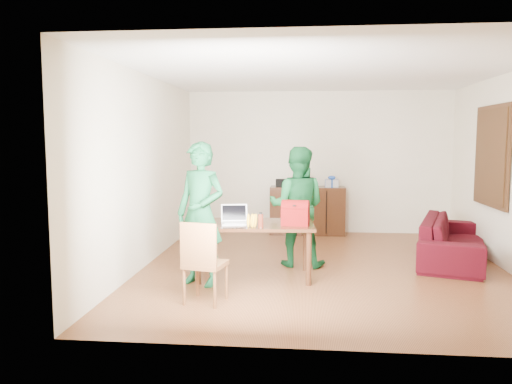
# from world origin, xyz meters

# --- Properties ---
(room) EXTENTS (5.20, 5.70, 2.90)m
(room) POSITION_xyz_m (0.01, 0.13, 1.31)
(room) COLOR #4D2713
(room) RESTS_ON ground
(table) EXTENTS (1.57, 0.95, 0.71)m
(table) POSITION_xyz_m (-0.90, -0.55, 0.63)
(table) COLOR black
(table) RESTS_ON ground
(chair) EXTENTS (0.49, 0.48, 0.92)m
(chair) POSITION_xyz_m (-1.34, -1.61, 0.27)
(chair) COLOR brown
(chair) RESTS_ON ground
(person_near) EXTENTS (0.76, 0.63, 1.77)m
(person_near) POSITION_xyz_m (-1.53, -0.93, 0.89)
(person_near) COLOR #12522C
(person_near) RESTS_ON ground
(person_far) EXTENTS (0.89, 0.74, 1.69)m
(person_far) POSITION_xyz_m (-0.36, 0.13, 0.85)
(person_far) COLOR #125327
(person_far) RESTS_ON ground
(laptop) EXTENTS (0.38, 0.30, 0.24)m
(laptop) POSITION_xyz_m (-1.14, -0.64, 0.76)
(laptop) COLOR white
(laptop) RESTS_ON table
(bananas) EXTENTS (0.20, 0.15, 0.07)m
(bananas) POSITION_xyz_m (-0.90, -0.87, 0.75)
(bananas) COLOR gold
(bananas) RESTS_ON table
(bottle) EXTENTS (0.07, 0.07, 0.19)m
(bottle) POSITION_xyz_m (-0.79, -0.87, 0.81)
(bottle) COLOR #5A2114
(bottle) RESTS_ON table
(red_bag) EXTENTS (0.36, 0.24, 0.25)m
(red_bag) POSITION_xyz_m (-0.37, -0.65, 0.84)
(red_bag) COLOR maroon
(red_bag) RESTS_ON table
(sofa) EXTENTS (1.48, 2.33, 0.64)m
(sofa) POSITION_xyz_m (1.95, 0.62, 0.32)
(sofa) COLOR #3F0812
(sofa) RESTS_ON ground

